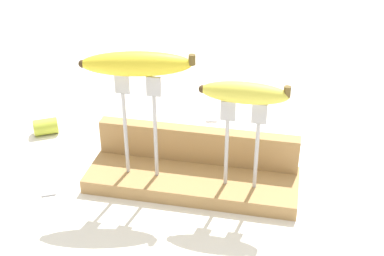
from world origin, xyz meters
name	(u,v)px	position (x,y,z in m)	size (l,w,h in m)	color
ground_plane	(192,186)	(0.00, 0.00, 0.00)	(3.00, 3.00, 0.00)	silver
wooden_board	(192,180)	(0.00, 0.00, 0.01)	(0.40, 0.13, 0.03)	#A87F4C
board_backstop	(197,144)	(0.00, 0.05, 0.06)	(0.39, 0.03, 0.07)	#A87F4C
fork_stand_left	(140,118)	(-0.09, -0.02, 0.15)	(0.08, 0.01, 0.20)	#B2B2B7
fork_stand_right	(242,137)	(0.09, -0.02, 0.13)	(0.08, 0.01, 0.17)	#B2B2B7
banana_raised_left	(136,64)	(-0.09, -0.02, 0.25)	(0.20, 0.08, 0.04)	yellow
banana_raised_right	(245,93)	(0.09, -0.02, 0.21)	(0.15, 0.04, 0.04)	#DBD147
fork_fallen_near	(211,108)	(-0.02, 0.32, 0.00)	(0.05, 0.18, 0.01)	#B2B2B7
fork_fallen_far	(48,177)	(-0.28, -0.03, 0.00)	(0.09, 0.16, 0.01)	#B2B2B7
banana_chunk_near	(45,127)	(-0.36, 0.13, 0.02)	(0.06, 0.06, 0.04)	#B2C138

